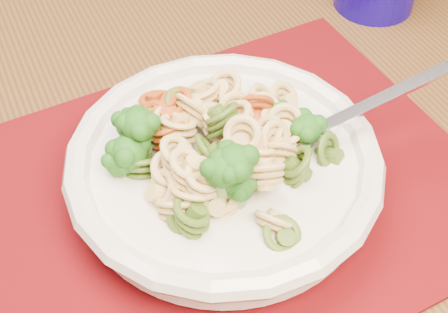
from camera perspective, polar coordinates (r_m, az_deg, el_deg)
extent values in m
cube|color=#583718|center=(0.55, 0.61, -0.18)|extent=(1.39, 1.04, 0.04)
cube|color=#583718|center=(1.26, 17.48, 7.57)|extent=(0.08, 0.08, 0.68)
cube|color=#550703|center=(0.50, -0.22, -3.24)|extent=(0.47, 0.40, 0.00)
cylinder|color=silver|center=(0.49, 0.00, -2.73)|extent=(0.10, 0.10, 0.01)
cylinder|color=silver|center=(0.48, 0.00, -1.37)|extent=(0.22, 0.22, 0.03)
torus|color=silver|center=(0.47, 0.00, -0.25)|extent=(0.24, 0.24, 0.02)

